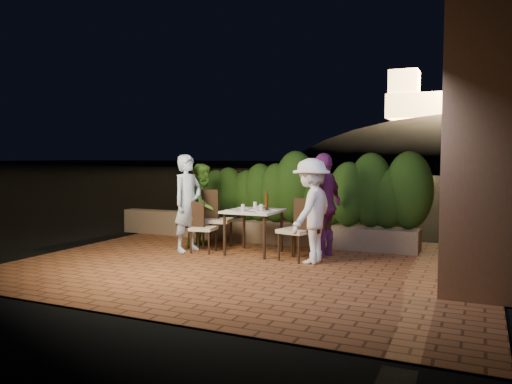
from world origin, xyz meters
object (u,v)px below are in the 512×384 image
Objects in this scene: beer_bottle at (266,200)px; diner_blue at (188,203)px; chair_right_back at (305,227)px; diner_purple at (324,205)px; diner_white at (311,211)px; parapet_lamp at (194,209)px; bowl at (259,207)px; chair_left_back at (217,219)px; chair_right_front at (296,229)px; dining_table at (254,232)px; diner_green at (203,205)px; chair_left_front at (203,227)px.

beer_bottle is 0.20× the size of diner_blue.
diner_purple reaches higher than chair_right_back.
parapet_lamp is at bearing -109.82° from diner_white.
parapet_lamp is (-3.07, 0.91, -0.29)m from diner_purple.
bowl is 0.18× the size of chair_left_back.
chair_right_front is (0.64, -0.31, -0.42)m from beer_bottle.
diner_purple is 12.27× the size of parapet_lamp.
dining_table is 0.54× the size of diner_white.
diner_green is (-2.03, 0.10, 0.29)m from chair_right_back.
chair_right_back is at bearing -145.71° from diner_white.
chair_right_front is (0.86, -0.50, -0.27)m from bowl.
bowl is at bearing -77.55° from diner_purple.
chair_right_front is (1.69, 0.01, 0.06)m from chair_left_front.
chair_left_back is at bearing -41.76° from parapet_lamp.
beer_bottle is at bearing -27.84° from parapet_lamp.
diner_purple is (0.95, 0.21, -0.06)m from beer_bottle.
dining_table reaches higher than parapet_lamp.
chair_left_back reaches higher than chair_right_front.
chair_left_back reaches higher than parapet_lamp.
bowl reaches higher than parapet_lamp.
diner_purple is at bearing -177.03° from diner_white.
chair_right_front reaches higher than parapet_lamp.
beer_bottle is at bearing -65.86° from diner_purple.
bowl is 0.21× the size of chair_left_front.
diner_blue reaches higher than beer_bottle.
chair_left_back is 0.65m from diner_blue.
beer_bottle reaches higher than bowl.
dining_table is 1.24m from diner_white.
chair_left_front reaches higher than parapet_lamp.
chair_left_back is 2.02m from diner_purple.
diner_green reaches higher than beer_bottle.
diner_white reaches higher than beer_bottle.
chair_right_front is at bearing -27.40° from parapet_lamp.
diner_purple is at bearing -16.52° from parapet_lamp.
diner_green is 1.17m from parapet_lamp.
diner_blue reaches higher than chair_right_front.
diner_white is 0.95× the size of diner_purple.
chair_right_front is at bearing -30.51° from bowl.
chair_left_front is at bearing -103.70° from chair_left_back.
diner_green reaches higher than chair_left_front.
diner_white is 3.39m from parapet_lamp.
chair_left_back reaches higher than dining_table.
beer_bottle is at bearing -41.74° from bowl.
diner_purple is at bearing 0.66° from bowl.
beer_bottle is 1.41m from diner_green.
chair_right_back is 6.78× the size of parapet_lamp.
diner_blue is at bearing -65.34° from diner_purple.
chair_right_front is (1.67, -0.46, -0.03)m from chair_left_back.
diner_blue reaches higher than chair_left_front.
parapet_lamp is (-1.08, 0.96, 0.04)m from chair_left_back.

